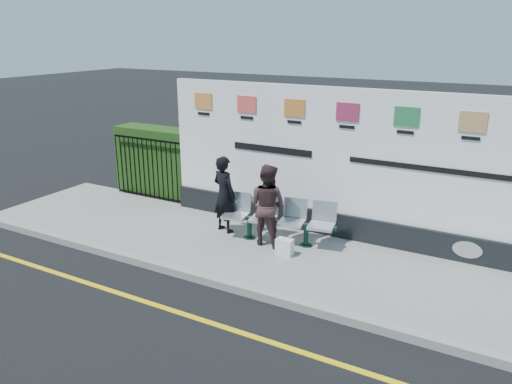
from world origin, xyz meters
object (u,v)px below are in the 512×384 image
Objects in this scene: billboard at (345,175)px; woman_left at (224,194)px; woman_right at (267,205)px; bench at (277,230)px.

woman_left is (-2.25, -0.93, -0.49)m from billboard.
woman_left is at bearing -5.05° from woman_right.
woman_right reaches higher than bench.
woman_left is at bearing -157.51° from billboard.
billboard reaches higher than woman_left.
billboard is at bearing -141.49° from woman_left.
woman_left is 1.09m from woman_right.
woman_right is (-0.15, -0.16, 0.57)m from bench.
billboard reaches higher than woman_right.
woman_right is (1.08, -0.16, 0.00)m from woman_left.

